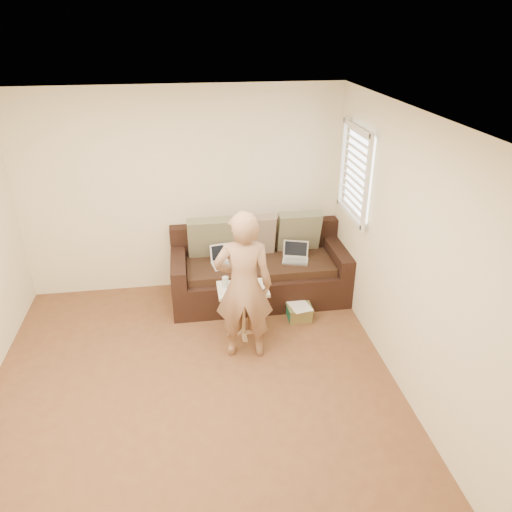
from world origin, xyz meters
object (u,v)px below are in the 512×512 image
Objects in this scene: laptop_silver at (295,261)px; person at (244,286)px; sofa at (259,267)px; striped_box at (299,312)px; laptop_white at (226,265)px; side_table at (243,311)px; drinking_glass at (225,282)px.

laptop_silver is 0.19× the size of person.
sofa is 7.57× the size of striped_box.
striped_box is at bearing -136.30° from person.
laptop_silver is 0.65m from striped_box.
person is (0.09, -1.07, 0.31)m from laptop_white.
sofa reaches higher than laptop_white.
laptop_white is 0.77m from side_table.
laptop_white is at bearing 84.31° from drinking_glass.
laptop_silver is at bearing -11.18° from sofa.
person is (-0.78, -1.04, 0.31)m from laptop_silver.
drinking_glass reaches higher than laptop_silver.
laptop_white reaches higher than striped_box.
laptop_silver reaches higher than striped_box.
side_table is 5.07× the size of drinking_glass.
side_table is (-0.75, -0.70, -0.22)m from laptop_silver.
laptop_silver is 0.87m from laptop_white.
laptop_silver is 0.96× the size of laptop_white.
side_table is 2.09× the size of striped_box.
sofa is at bearing 68.55° from side_table.
laptop_silver is 1.15m from drinking_glass.
drinking_glass is 0.41× the size of striped_box.
person is 5.69× the size of striped_box.
laptop_white is (-0.43, -0.06, 0.10)m from sofa.
person is at bearing -109.58° from laptop_silver.
sofa is 1.25m from person.
striped_box is (0.89, 0.16, -0.58)m from drinking_glass.
laptop_silver is at bearing 84.43° from striped_box.
laptop_white reaches higher than side_table.
drinking_glass reaches higher than side_table.
laptop_silver is (0.44, -0.09, 0.10)m from sofa.
sofa reaches higher than side_table.
person reaches higher than drinking_glass.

